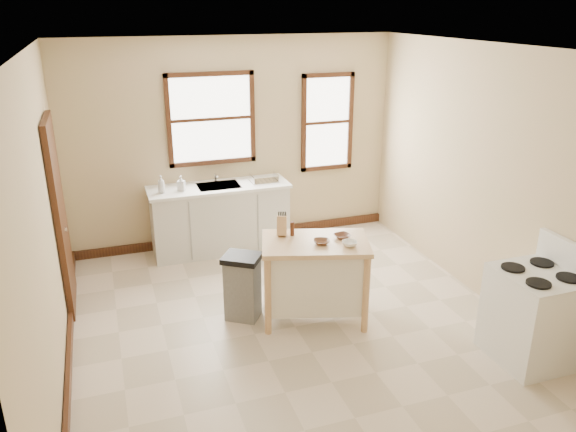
{
  "coord_description": "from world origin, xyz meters",
  "views": [
    {
      "loc": [
        -1.71,
        -4.79,
        3.17
      ],
      "look_at": [
        0.06,
        0.4,
        1.09
      ],
      "focal_mm": 35.0,
      "sensor_mm": 36.0,
      "label": 1
    }
  ],
  "objects_px": {
    "bowl_a": "(322,242)",
    "bowl_c": "(350,244)",
    "soap_bottle_a": "(161,184)",
    "kitchen_island": "(315,280)",
    "trash_bin": "(243,287)",
    "pepper_grinder": "(292,229)",
    "gas_stove": "(535,304)",
    "soap_bottle_b": "(181,183)",
    "bowl_b": "(342,236)",
    "knife_block": "(282,226)",
    "dish_rack": "(264,179)"
  },
  "relations": [
    {
      "from": "knife_block",
      "to": "bowl_b",
      "type": "relative_size",
      "value": 1.23
    },
    {
      "from": "soap_bottle_a",
      "to": "kitchen_island",
      "type": "relative_size",
      "value": 0.21
    },
    {
      "from": "gas_stove",
      "to": "bowl_b",
      "type": "bearing_deg",
      "value": 135.71
    },
    {
      "from": "trash_bin",
      "to": "soap_bottle_a",
      "type": "bearing_deg",
      "value": 142.03
    },
    {
      "from": "knife_block",
      "to": "pepper_grinder",
      "type": "height_order",
      "value": "knife_block"
    },
    {
      "from": "dish_rack",
      "to": "kitchen_island",
      "type": "distance_m",
      "value": 2.11
    },
    {
      "from": "bowl_b",
      "to": "gas_stove",
      "type": "height_order",
      "value": "gas_stove"
    },
    {
      "from": "knife_block",
      "to": "bowl_a",
      "type": "bearing_deg",
      "value": -25.43
    },
    {
      "from": "trash_bin",
      "to": "gas_stove",
      "type": "distance_m",
      "value": 2.86
    },
    {
      "from": "bowl_a",
      "to": "bowl_c",
      "type": "bearing_deg",
      "value": -29.94
    },
    {
      "from": "soap_bottle_a",
      "to": "kitchen_island",
      "type": "bearing_deg",
      "value": -70.07
    },
    {
      "from": "gas_stove",
      "to": "trash_bin",
      "type": "bearing_deg",
      "value": 146.23
    },
    {
      "from": "pepper_grinder",
      "to": "bowl_a",
      "type": "relative_size",
      "value": 0.92
    },
    {
      "from": "soap_bottle_b",
      "to": "trash_bin",
      "type": "height_order",
      "value": "soap_bottle_b"
    },
    {
      "from": "knife_block",
      "to": "gas_stove",
      "type": "xyz_separation_m",
      "value": [
        1.93,
        -1.6,
        -0.41
      ]
    },
    {
      "from": "dish_rack",
      "to": "kitchen_island",
      "type": "height_order",
      "value": "dish_rack"
    },
    {
      "from": "soap_bottle_b",
      "to": "dish_rack",
      "type": "xyz_separation_m",
      "value": [
        1.11,
        0.01,
        -0.05
      ]
    },
    {
      "from": "soap_bottle_b",
      "to": "kitchen_island",
      "type": "xyz_separation_m",
      "value": [
        1.05,
        -2.03,
        -0.57
      ]
    },
    {
      "from": "knife_block",
      "to": "trash_bin",
      "type": "relative_size",
      "value": 0.28
    },
    {
      "from": "dish_rack",
      "to": "bowl_b",
      "type": "bearing_deg",
      "value": -66.53
    },
    {
      "from": "pepper_grinder",
      "to": "bowl_a",
      "type": "distance_m",
      "value": 0.37
    },
    {
      "from": "kitchen_island",
      "to": "pepper_grinder",
      "type": "xyz_separation_m",
      "value": [
        -0.17,
        0.22,
        0.52
      ]
    },
    {
      "from": "bowl_a",
      "to": "trash_bin",
      "type": "relative_size",
      "value": 0.22
    },
    {
      "from": "kitchen_island",
      "to": "gas_stove",
      "type": "relative_size",
      "value": 0.94
    },
    {
      "from": "soap_bottle_b",
      "to": "bowl_a",
      "type": "bearing_deg",
      "value": -38.04
    },
    {
      "from": "dish_rack",
      "to": "bowl_c",
      "type": "bearing_deg",
      "value": -67.49
    },
    {
      "from": "trash_bin",
      "to": "bowl_c",
      "type": "bearing_deg",
      "value": 8.36
    },
    {
      "from": "dish_rack",
      "to": "bowl_c",
      "type": "height_order",
      "value": "dish_rack"
    },
    {
      "from": "kitchen_island",
      "to": "soap_bottle_a",
      "type": "bearing_deg",
      "value": 139.74
    },
    {
      "from": "trash_bin",
      "to": "soap_bottle_b",
      "type": "bearing_deg",
      "value": 134.24
    },
    {
      "from": "kitchen_island",
      "to": "trash_bin",
      "type": "distance_m",
      "value": 0.77
    },
    {
      "from": "bowl_c",
      "to": "gas_stove",
      "type": "height_order",
      "value": "gas_stove"
    },
    {
      "from": "bowl_c",
      "to": "trash_bin",
      "type": "height_order",
      "value": "bowl_c"
    },
    {
      "from": "soap_bottle_b",
      "to": "bowl_b",
      "type": "distance_m",
      "value": 2.44
    },
    {
      "from": "bowl_b",
      "to": "soap_bottle_a",
      "type": "bearing_deg",
      "value": 128.39
    },
    {
      "from": "bowl_a",
      "to": "gas_stove",
      "type": "xyz_separation_m",
      "value": [
        1.62,
        -1.26,
        -0.33
      ]
    },
    {
      "from": "pepper_grinder",
      "to": "soap_bottle_a",
      "type": "bearing_deg",
      "value": 122.34
    },
    {
      "from": "kitchen_island",
      "to": "bowl_b",
      "type": "height_order",
      "value": "bowl_b"
    },
    {
      "from": "kitchen_island",
      "to": "bowl_a",
      "type": "distance_m",
      "value": 0.47
    },
    {
      "from": "pepper_grinder",
      "to": "bowl_b",
      "type": "xyz_separation_m",
      "value": [
        0.47,
        -0.23,
        -0.06
      ]
    },
    {
      "from": "soap_bottle_b",
      "to": "dish_rack",
      "type": "relative_size",
      "value": 0.54
    },
    {
      "from": "soap_bottle_b",
      "to": "bowl_b",
      "type": "bearing_deg",
      "value": -31.87
    },
    {
      "from": "dish_rack",
      "to": "bowl_c",
      "type": "xyz_separation_m",
      "value": [
        0.22,
        -2.26,
        -0.05
      ]
    },
    {
      "from": "soap_bottle_a",
      "to": "gas_stove",
      "type": "xyz_separation_m",
      "value": [
        2.96,
        -3.34,
        -0.45
      ]
    },
    {
      "from": "trash_bin",
      "to": "gas_stove",
      "type": "height_order",
      "value": "gas_stove"
    },
    {
      "from": "soap_bottle_b",
      "to": "gas_stove",
      "type": "bearing_deg",
      "value": -26.53
    },
    {
      "from": "bowl_a",
      "to": "trash_bin",
      "type": "height_order",
      "value": "bowl_a"
    },
    {
      "from": "pepper_grinder",
      "to": "kitchen_island",
      "type": "bearing_deg",
      "value": -52.13
    },
    {
      "from": "soap_bottle_b",
      "to": "kitchen_island",
      "type": "relative_size",
      "value": 0.18
    },
    {
      "from": "kitchen_island",
      "to": "knife_block",
      "type": "height_order",
      "value": "knife_block"
    }
  ]
}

